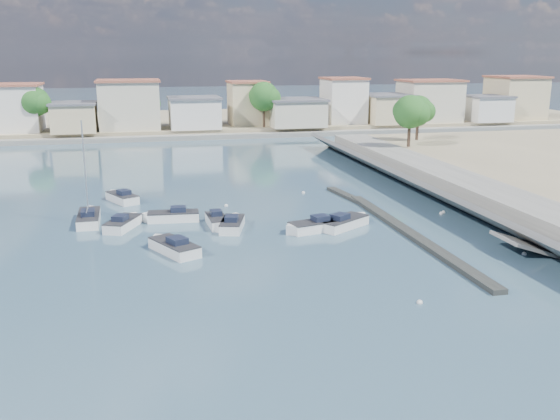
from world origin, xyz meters
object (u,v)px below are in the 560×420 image
motorboat_d (313,227)px  motorboat_h (345,223)px  motorboat_b (233,224)px  motorboat_c (171,217)px  motorboat_a (173,247)px  sailboat (89,217)px  motorboat_e (124,224)px  motorboat_f (121,198)px  motorboat_g (217,222)px

motorboat_d → motorboat_h: (2.98, 0.65, 0.00)m
motorboat_b → motorboat_c: (-4.89, 3.58, 0.00)m
motorboat_a → sailboat: size_ratio=0.56×
motorboat_b → sailboat: sailboat is taller
motorboat_e → sailboat: bearing=139.5°
motorboat_d → motorboat_e: same height
motorboat_b → motorboat_f: 15.18m
motorboat_f → motorboat_g: same height
motorboat_c → motorboat_h: same height
motorboat_b → motorboat_f: bearing=127.3°
motorboat_g → sailboat: sailboat is taller
motorboat_g → motorboat_b: bearing=-38.5°
motorboat_c → sailboat: sailboat is taller
motorboat_a → motorboat_b: 7.40m
motorboat_e → motorboat_f: 9.85m
motorboat_h → motorboat_b: bearing=170.0°
motorboat_a → motorboat_h: (14.51, 3.58, -0.00)m
motorboat_c → motorboat_g: same height
motorboat_f → motorboat_h: 23.00m
motorboat_e → motorboat_f: same height
sailboat → motorboat_b: bearing=-22.0°
motorboat_d → motorboat_a: bearing=-165.7°
motorboat_d → motorboat_c: bearing=152.3°
motorboat_b → motorboat_e: 9.09m
motorboat_g → motorboat_c: bearing=144.6°
motorboat_b → motorboat_c: bearing=143.8°
motorboat_c → sailboat: size_ratio=0.55×
motorboat_a → motorboat_h: 14.95m
motorboat_a → motorboat_h: bearing=13.9°
motorboat_h → sailboat: size_ratio=0.56×
motorboat_a → motorboat_d: same height
motorboat_e → motorboat_g: same height
motorboat_e → sailboat: (-2.97, 2.54, 0.04)m
motorboat_d → motorboat_g: (-7.44, 3.21, 0.00)m
motorboat_d → motorboat_g: 8.10m
motorboat_h → motorboat_e: bearing=167.9°
motorboat_b → motorboat_g: (-1.15, 0.92, 0.00)m
motorboat_c → motorboat_f: 9.52m
motorboat_f → sailboat: sailboat is taller
motorboat_d → motorboat_b: bearing=160.0°
motorboat_g → motorboat_h: size_ratio=0.86×
motorboat_c → motorboat_h: bearing=-20.2°
motorboat_d → motorboat_e: 15.76m
motorboat_f → motorboat_c: bearing=-63.1°
motorboat_c → motorboat_e: same height
motorboat_g → sailboat: size_ratio=0.48×
motorboat_b → motorboat_g: same height
motorboat_a → motorboat_g: size_ratio=1.17×
motorboat_a → motorboat_g: bearing=56.4°
motorboat_g → sailboat: bearing=160.1°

